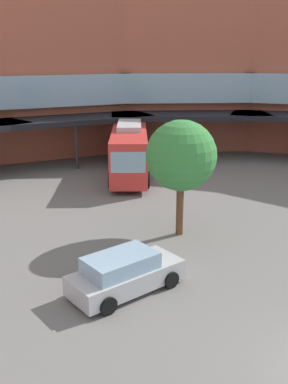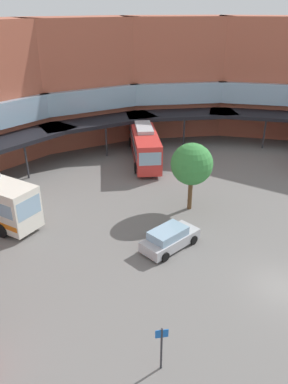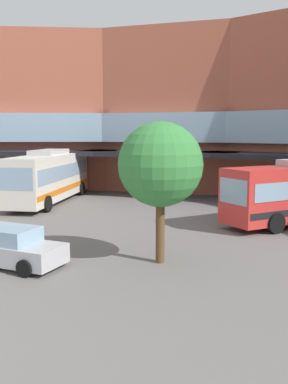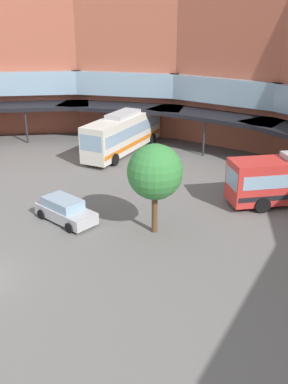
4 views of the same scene
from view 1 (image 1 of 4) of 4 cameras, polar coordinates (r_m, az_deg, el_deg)
The scene contains 4 objects.
station_building at distance 28.73m, azimuth -14.48°, elevation 13.30°, with size 70.88×34.93×14.05m.
bus_0 at distance 32.92m, azimuth -1.85°, elevation 5.69°, with size 8.63×11.10×3.68m.
parked_car at distance 16.96m, azimuth -2.48°, elevation -10.33°, with size 4.50×2.23×1.53m.
plaza_tree at distance 21.06m, azimuth 4.77°, elevation 4.59°, with size 3.36×3.36×5.65m.
Camera 1 is at (-10.30, -5.14, 8.69)m, focal length 41.75 mm.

